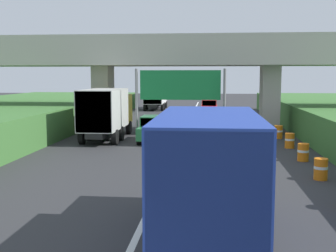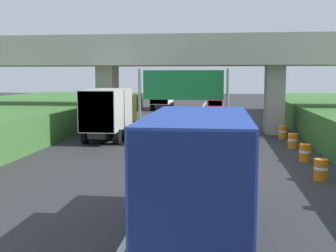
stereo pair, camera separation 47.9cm
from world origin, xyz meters
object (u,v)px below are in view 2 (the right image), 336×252
object	(u,v)px
truck_yellow	(110,111)
car_red	(215,108)
construction_barrel_5	(282,132)
truck_blue	(200,171)
car_green	(157,129)
construction_barrel_4	(293,141)
construction_barrel_3	(305,153)
overhead_highway_sign	(183,89)
construction_barrel_2	(321,170)
truck_silver	(163,94)

from	to	relation	value
truck_yellow	car_red	xyz separation A→B (m)	(6.89, 18.39, -1.08)
construction_barrel_5	truck_blue	bearing A→B (deg)	-103.91
car_green	construction_barrel_4	distance (m)	8.57
truck_blue	car_green	size ratio (longest dim) A/B	1.78
truck_blue	construction_barrel_4	xyz separation A→B (m)	(4.81, 15.26, -1.47)
construction_barrel_3	overhead_highway_sign	bearing A→B (deg)	140.12
construction_barrel_2	construction_barrel_5	world-z (taller)	same
truck_yellow	construction_barrel_2	bearing A→B (deg)	-41.72
construction_barrel_2	truck_yellow	bearing A→B (deg)	138.28
overhead_highway_sign	construction_barrel_5	size ratio (longest dim) A/B	6.53
overhead_highway_sign	car_red	size ratio (longest dim) A/B	1.43
car_green	construction_barrel_5	world-z (taller)	car_green
car_red	construction_barrel_2	bearing A→B (deg)	-80.64
truck_yellow	construction_barrel_2	world-z (taller)	truck_yellow
car_red	construction_barrel_2	distance (m)	29.15
construction_barrel_2	construction_barrel_3	world-z (taller)	same
construction_barrel_3	truck_blue	bearing A→B (deg)	-112.88
car_green	construction_barrel_4	bearing A→B (deg)	-10.63
truck_silver	truck_blue	size ratio (longest dim) A/B	1.00
truck_blue	car_green	xyz separation A→B (m)	(-3.61, 16.84, -1.08)
construction_barrel_2	construction_barrel_3	distance (m)	3.96
truck_blue	construction_barrel_4	distance (m)	16.07
truck_yellow	truck_blue	world-z (taller)	same
overhead_highway_sign	construction_barrel_3	world-z (taller)	overhead_highway_sign
overhead_highway_sign	construction_barrel_2	size ratio (longest dim) A/B	6.53
truck_yellow	construction_barrel_2	distance (m)	15.65
truck_blue	car_red	bearing A→B (deg)	90.13
car_red	construction_barrel_4	world-z (taller)	car_red
car_red	truck_yellow	bearing A→B (deg)	-110.53
construction_barrel_4	overhead_highway_sign	bearing A→B (deg)	166.37
truck_silver	truck_blue	distance (m)	44.33
truck_blue	construction_barrel_2	size ratio (longest dim) A/B	8.11
car_red	construction_barrel_3	bearing A→B (deg)	-78.94
construction_barrel_2	truck_blue	bearing A→B (deg)	-122.39
truck_blue	construction_barrel_2	bearing A→B (deg)	57.61
overhead_highway_sign	truck_blue	size ratio (longest dim) A/B	0.81
construction_barrel_4	car_green	bearing A→B (deg)	169.37
car_red	construction_barrel_5	bearing A→B (deg)	-74.04
truck_yellow	car_green	xyz separation A→B (m)	(3.36, -0.88, -1.08)
construction_barrel_5	overhead_highway_sign	bearing A→B (deg)	-160.79
truck_yellow	truck_silver	xyz separation A→B (m)	(0.06, 26.07, 0.00)
truck_yellow	truck_blue	bearing A→B (deg)	-68.54
truck_blue	construction_barrel_5	size ratio (longest dim) A/B	8.11
overhead_highway_sign	construction_barrel_2	bearing A→B (deg)	-55.42
construction_barrel_5	car_red	bearing A→B (deg)	105.96
truck_blue	car_green	bearing A→B (deg)	102.09
car_red	car_green	size ratio (longest dim) A/B	1.00
construction_barrel_2	construction_barrel_5	size ratio (longest dim) A/B	1.00
truck_blue	truck_yellow	bearing A→B (deg)	111.46
truck_silver	construction_barrel_5	distance (m)	27.24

